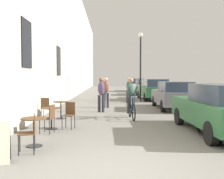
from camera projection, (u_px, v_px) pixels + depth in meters
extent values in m
plane|color=slate|center=(125.00, 173.00, 4.67)|extent=(88.00, 88.00, 0.00)
cube|color=#B7AD99|center=(63.00, 28.00, 18.33)|extent=(0.50, 68.00, 10.53)
cube|color=black|center=(27.00, 44.00, 9.14)|extent=(0.04, 1.10, 1.70)
cube|color=black|center=(59.00, 61.00, 15.19)|extent=(0.04, 1.10, 1.70)
cylinder|color=black|center=(34.00, 146.00, 6.46)|extent=(0.40, 0.40, 0.02)
cylinder|color=black|center=(34.00, 132.00, 6.45)|extent=(0.05, 0.05, 0.67)
cylinder|color=#4C331E|center=(34.00, 118.00, 6.43)|extent=(0.64, 0.64, 0.02)
cylinder|color=black|center=(19.00, 146.00, 5.66)|extent=(0.02, 0.02, 0.45)
cylinder|color=black|center=(20.00, 142.00, 5.97)|extent=(0.02, 0.02, 0.45)
cylinder|color=black|center=(34.00, 145.00, 5.74)|extent=(0.02, 0.02, 0.45)
cylinder|color=black|center=(34.00, 141.00, 6.05)|extent=(0.02, 0.02, 0.45)
cube|color=#4C331E|center=(27.00, 133.00, 5.84)|extent=(0.46, 0.46, 0.02)
cube|color=#4C331E|center=(35.00, 123.00, 5.88)|extent=(0.10, 0.34, 0.42)
cylinder|color=black|center=(51.00, 129.00, 8.63)|extent=(0.40, 0.40, 0.02)
cylinder|color=black|center=(51.00, 118.00, 8.61)|extent=(0.05, 0.05, 0.67)
cylinder|color=#4C331E|center=(51.00, 108.00, 8.59)|extent=(0.64, 0.64, 0.02)
cylinder|color=black|center=(40.00, 127.00, 7.86)|extent=(0.02, 0.02, 0.45)
cylinder|color=black|center=(45.00, 125.00, 8.17)|extent=(0.02, 0.02, 0.45)
cylinder|color=black|center=(49.00, 127.00, 7.79)|extent=(0.02, 0.02, 0.45)
cylinder|color=black|center=(54.00, 125.00, 8.10)|extent=(0.02, 0.02, 0.45)
cube|color=#4C331E|center=(47.00, 118.00, 7.97)|extent=(0.46, 0.46, 0.02)
cube|color=#4C331E|center=(52.00, 112.00, 7.92)|extent=(0.10, 0.34, 0.42)
cylinder|color=black|center=(71.00, 123.00, 8.44)|extent=(0.02, 0.02, 0.45)
cylinder|color=black|center=(62.00, 123.00, 8.50)|extent=(0.02, 0.02, 0.45)
cylinder|color=black|center=(75.00, 122.00, 8.75)|extent=(0.02, 0.02, 0.45)
cylinder|color=black|center=(66.00, 121.00, 8.82)|extent=(0.02, 0.02, 0.45)
cube|color=#4C331E|center=(68.00, 115.00, 8.62)|extent=(0.46, 0.46, 0.02)
cube|color=#4C331E|center=(70.00, 108.00, 8.78)|extent=(0.34, 0.10, 0.42)
cylinder|color=black|center=(61.00, 118.00, 10.79)|extent=(0.40, 0.40, 0.02)
cylinder|color=black|center=(61.00, 110.00, 10.77)|extent=(0.05, 0.05, 0.67)
cylinder|color=#4C331E|center=(61.00, 102.00, 10.76)|extent=(0.64, 0.64, 0.02)
cylinder|color=black|center=(43.00, 113.00, 10.92)|extent=(0.02, 0.02, 0.45)
cylinder|color=black|center=(51.00, 113.00, 10.93)|extent=(0.02, 0.02, 0.45)
cylinder|color=black|center=(41.00, 114.00, 10.60)|extent=(0.02, 0.02, 0.45)
cylinder|color=black|center=(49.00, 114.00, 10.61)|extent=(0.02, 0.02, 0.45)
cube|color=#4C331E|center=(46.00, 108.00, 10.76)|extent=(0.38, 0.38, 0.02)
cube|color=#4C331E|center=(45.00, 103.00, 10.56)|extent=(0.34, 0.02, 0.42)
torus|color=black|center=(134.00, 112.00, 10.26)|extent=(0.09, 0.71, 0.71)
torus|color=black|center=(130.00, 109.00, 11.31)|extent=(0.09, 0.71, 0.71)
cylinder|color=#286084|center=(130.00, 103.00, 11.20)|extent=(0.05, 0.22, 0.58)
cylinder|color=#286084|center=(132.00, 96.00, 10.69)|extent=(0.08, 0.83, 0.14)
cylinder|color=#286084|center=(134.00, 104.00, 10.27)|extent=(0.04, 0.09, 0.67)
cylinder|color=#286084|center=(132.00, 110.00, 10.81)|extent=(0.10, 1.00, 0.12)
cylinder|color=black|center=(134.00, 96.00, 10.28)|extent=(0.52, 0.06, 0.03)
ellipsoid|color=black|center=(131.00, 96.00, 11.10)|extent=(0.12, 0.24, 0.06)
ellipsoid|color=#38564C|center=(131.00, 90.00, 11.01)|extent=(0.36, 0.37, 0.59)
sphere|color=#A57A5B|center=(131.00, 80.00, 10.95)|extent=(0.22, 0.22, 0.22)
cylinder|color=#26262D|center=(133.00, 105.00, 10.97)|extent=(0.15, 0.40, 0.75)
cylinder|color=#26262D|center=(129.00, 105.00, 10.95)|extent=(0.15, 0.40, 0.75)
cylinder|color=#38564C|center=(136.00, 90.00, 10.63)|extent=(0.15, 0.75, 0.48)
cylinder|color=#38564C|center=(129.00, 90.00, 10.61)|extent=(0.12, 0.75, 0.48)
cylinder|color=#26262D|center=(103.00, 104.00, 12.76)|extent=(0.14, 0.14, 0.85)
cylinder|color=#26262D|center=(99.00, 104.00, 12.79)|extent=(0.14, 0.14, 0.85)
ellipsoid|color=#4C3D5B|center=(101.00, 88.00, 12.74)|extent=(0.38, 0.29, 0.67)
sphere|color=brown|center=(101.00, 80.00, 12.72)|extent=(0.22, 0.22, 0.22)
cylinder|color=#26262D|center=(108.00, 100.00, 14.69)|extent=(0.14, 0.14, 0.85)
cylinder|color=#26262D|center=(104.00, 100.00, 14.66)|extent=(0.14, 0.14, 0.85)
ellipsoid|color=brown|center=(106.00, 87.00, 14.64)|extent=(0.37, 0.29, 0.67)
sphere|color=tan|center=(106.00, 79.00, 14.62)|extent=(0.22, 0.22, 0.22)
cylinder|color=#26262D|center=(127.00, 97.00, 17.29)|extent=(0.14, 0.14, 0.83)
cylinder|color=#26262D|center=(130.00, 97.00, 17.30)|extent=(0.14, 0.14, 0.83)
ellipsoid|color=#38564C|center=(129.00, 86.00, 17.26)|extent=(0.34, 0.25, 0.66)
sphere|color=tan|center=(129.00, 79.00, 17.24)|extent=(0.22, 0.22, 0.22)
cylinder|color=#26262D|center=(103.00, 95.00, 19.55)|extent=(0.14, 0.14, 0.78)
cylinder|color=#26262D|center=(105.00, 95.00, 19.53)|extent=(0.14, 0.14, 0.78)
ellipsoid|color=brown|center=(104.00, 86.00, 19.51)|extent=(0.37, 0.29, 0.62)
sphere|color=#A57A5B|center=(104.00, 80.00, 19.49)|extent=(0.22, 0.22, 0.22)
cylinder|color=black|center=(140.00, 69.00, 18.41)|extent=(0.12, 0.12, 4.60)
sphere|color=silver|center=(141.00, 35.00, 18.29)|extent=(0.32, 0.32, 0.32)
cube|color=#23512D|center=(218.00, 112.00, 7.97)|extent=(1.82, 4.33, 0.70)
cylinder|color=black|center=(179.00, 116.00, 9.39)|extent=(0.21, 0.62, 0.62)
cylinder|color=black|center=(223.00, 116.00, 9.43)|extent=(0.21, 0.62, 0.62)
cylinder|color=black|center=(211.00, 133.00, 6.55)|extent=(0.21, 0.62, 0.62)
cube|color=#595960|center=(173.00, 97.00, 14.11)|extent=(1.87, 4.26, 0.69)
cube|color=#283342|center=(175.00, 87.00, 13.58)|extent=(1.53, 2.32, 0.51)
cylinder|color=black|center=(154.00, 101.00, 15.53)|extent=(0.21, 0.61, 0.61)
cylinder|color=black|center=(181.00, 101.00, 15.51)|extent=(0.21, 0.61, 0.61)
cylinder|color=black|center=(163.00, 106.00, 12.75)|extent=(0.21, 0.61, 0.61)
cylinder|color=black|center=(195.00, 106.00, 12.73)|extent=(0.21, 0.61, 0.61)
cube|color=#23512D|center=(153.00, 91.00, 19.87)|extent=(1.99, 4.52, 0.73)
cube|color=#283342|center=(154.00, 83.00, 19.31)|extent=(1.63, 2.46, 0.54)
cylinder|color=black|center=(139.00, 94.00, 21.32)|extent=(0.23, 0.65, 0.64)
cylinder|color=black|center=(159.00, 94.00, 21.40)|extent=(0.23, 0.65, 0.64)
cylinder|color=black|center=(146.00, 97.00, 18.38)|extent=(0.23, 0.65, 0.64)
cylinder|color=black|center=(169.00, 97.00, 18.46)|extent=(0.23, 0.65, 0.64)
cube|color=beige|center=(144.00, 88.00, 25.45)|extent=(1.87, 4.35, 0.70)
cube|color=#283342|center=(144.00, 82.00, 24.91)|extent=(1.54, 2.36, 0.52)
cylinder|color=black|center=(134.00, 91.00, 26.86)|extent=(0.21, 0.63, 0.62)
cylinder|color=black|center=(149.00, 91.00, 26.92)|extent=(0.21, 0.63, 0.62)
cylinder|color=black|center=(137.00, 92.00, 24.02)|extent=(0.21, 0.63, 0.62)
cylinder|color=black|center=(155.00, 92.00, 24.08)|extent=(0.21, 0.63, 0.62)
cube|color=#384C84|center=(136.00, 86.00, 31.74)|extent=(1.94, 4.46, 0.72)
cube|color=#283342|center=(136.00, 81.00, 31.18)|extent=(1.60, 2.42, 0.53)
cylinder|color=black|center=(129.00, 88.00, 33.22)|extent=(0.22, 0.64, 0.64)
cylinder|color=black|center=(141.00, 88.00, 33.21)|extent=(0.22, 0.64, 0.64)
cylinder|color=black|center=(130.00, 89.00, 30.31)|extent=(0.22, 0.64, 0.64)
cylinder|color=black|center=(144.00, 89.00, 30.30)|extent=(0.22, 0.64, 0.64)
torus|color=black|center=(201.00, 124.00, 7.90)|extent=(0.11, 0.69, 0.69)
torus|color=black|center=(223.00, 134.00, 6.45)|extent=(0.12, 0.70, 0.70)
cube|color=#333338|center=(211.00, 125.00, 7.17)|extent=(0.26, 0.77, 0.28)
ellipsoid|color=#595960|center=(210.00, 117.00, 7.26)|extent=(0.29, 0.53, 0.24)
cube|color=black|center=(215.00, 120.00, 6.88)|extent=(0.25, 0.45, 0.10)
cylinder|color=black|center=(202.00, 107.00, 7.77)|extent=(0.62, 0.04, 0.03)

